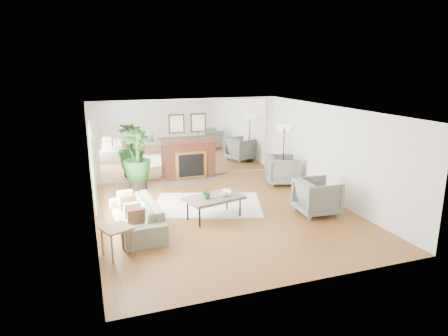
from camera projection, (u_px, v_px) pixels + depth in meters
name	position (u px, v px, depth m)	size (l,w,h in m)	color
ground	(224.00, 213.00, 9.76)	(7.00, 7.00, 0.00)	brown
wall_left	(92.00, 174.00, 8.48)	(0.02, 7.00, 2.50)	silver
wall_right	(332.00, 154.00, 10.41)	(0.02, 7.00, 2.50)	silver
wall_back	(187.00, 139.00, 12.64)	(6.00, 0.02, 2.50)	silver
mirror_panel	(188.00, 139.00, 12.62)	(5.40, 0.04, 2.40)	silver
window_panel	(92.00, 165.00, 8.83)	(0.04, 2.40, 1.50)	#B2E09E
fireplace	(190.00, 158.00, 12.57)	(1.85, 0.83, 2.05)	brown
area_rug	(208.00, 205.00, 10.28)	(2.70, 1.93, 0.03)	white
coffee_table	(214.00, 199.00, 9.29)	(1.48, 1.08, 0.53)	#6A6054
sofa	(136.00, 216.00, 8.67)	(2.19, 0.85, 0.64)	slate
armchair_back	(283.00, 170.00, 12.06)	(0.93, 0.95, 0.87)	slate
armchair_front	(317.00, 197.00, 9.61)	(0.92, 0.95, 0.86)	slate
side_table	(117.00, 232.00, 7.43)	(0.66, 0.66, 0.58)	olive
potted_ficus	(137.00, 158.00, 11.44)	(1.09, 1.09, 1.75)	black
floor_lamp	(284.00, 133.00, 12.19)	(0.57, 0.31, 1.74)	black
tabletop_plant	(207.00, 192.00, 9.11)	(0.28, 0.25, 0.32)	#315F23
fruit_bowl	(225.00, 195.00, 9.34)	(0.25, 0.25, 0.06)	olive
book	(223.00, 191.00, 9.67)	(0.19, 0.26, 0.02)	olive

